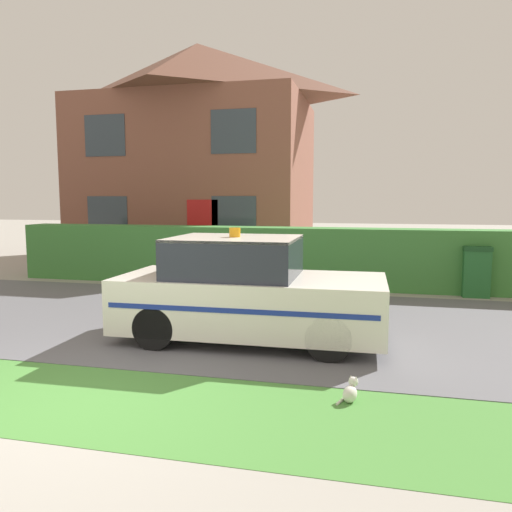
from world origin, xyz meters
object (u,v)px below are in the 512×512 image
police_car (247,292)px  cat (350,392)px  house_left (198,150)px  wheelie_bin (475,270)px

police_car → cat: police_car is taller
cat → house_left: size_ratio=0.03×
house_left → wheelie_bin: size_ratio=7.27×
wheelie_bin → police_car: bearing=-131.1°
police_car → cat: bearing=-51.5°
cat → wheelie_bin: size_ratio=0.23×
police_car → house_left: size_ratio=0.49×
cat → house_left: (-6.06, 12.26, 3.77)m
cat → house_left: bearing=46.4°
house_left → wheelie_bin: (8.44, -5.75, -3.31)m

